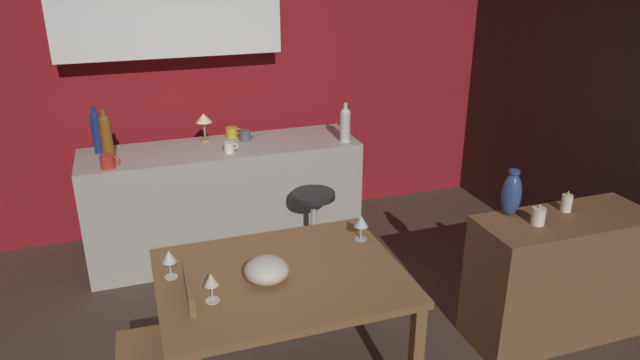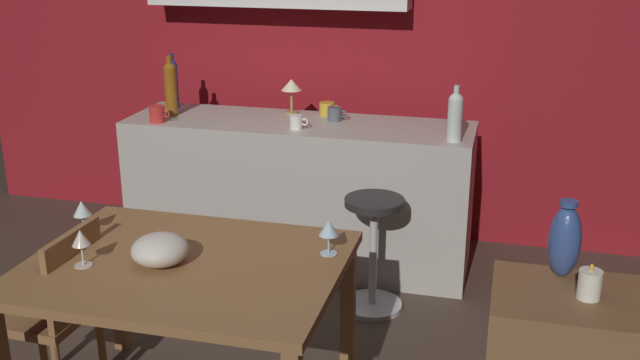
{
  "view_description": "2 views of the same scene",
  "coord_description": "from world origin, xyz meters",
  "px_view_note": "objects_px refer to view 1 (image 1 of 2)",
  "views": [
    {
      "loc": [
        -0.67,
        -2.73,
        2.32
      ],
      "look_at": [
        0.48,
        0.64,
        0.88
      ],
      "focal_mm": 32.44,
      "sensor_mm": 36.0,
      "label": 1
    },
    {
      "loc": [
        1.19,
        -2.72,
        2.02
      ],
      "look_at": [
        0.33,
        0.62,
        0.85
      ],
      "focal_mm": 41.98,
      "sensor_mm": 36.0,
      "label": 2
    }
  ],
  "objects_px": {
    "wine_bottle_clear": "(345,123)",
    "wine_glass_right": "(361,222)",
    "sideboard_cabinet": "(558,277)",
    "pillar_candle_short": "(567,203)",
    "wine_bottle_amber": "(106,136)",
    "fruit_bowl": "(267,270)",
    "cup_slate": "(245,135)",
    "cup_white": "(229,147)",
    "cup_red": "(107,161)",
    "cup_mustard": "(232,132)",
    "chair_near_window": "(170,345)",
    "counter_lamp": "(204,120)",
    "vase_ceramic_blue": "(512,194)",
    "wine_bottle_cobalt": "(96,131)",
    "dining_table": "(281,287)",
    "wine_glass_left": "(211,281)",
    "bar_stool": "(314,230)",
    "pillar_candle_tall": "(538,216)",
    "wine_glass_center": "(169,257)"
  },
  "relations": [
    {
      "from": "wine_bottle_clear",
      "to": "wine_glass_right",
      "type": "bearing_deg",
      "value": -107.03
    },
    {
      "from": "sideboard_cabinet",
      "to": "pillar_candle_short",
      "type": "relative_size",
      "value": 8.35
    },
    {
      "from": "wine_bottle_amber",
      "to": "fruit_bowl",
      "type": "bearing_deg",
      "value": -66.54
    },
    {
      "from": "sideboard_cabinet",
      "to": "cup_slate",
      "type": "relative_size",
      "value": 9.12
    },
    {
      "from": "cup_white",
      "to": "cup_slate",
      "type": "relative_size",
      "value": 0.92
    },
    {
      "from": "cup_red",
      "to": "wine_glass_right",
      "type": "bearing_deg",
      "value": -42.33
    },
    {
      "from": "cup_mustard",
      "to": "cup_red",
      "type": "height_order",
      "value": "cup_red"
    },
    {
      "from": "wine_glass_right",
      "to": "wine_bottle_clear",
      "type": "height_order",
      "value": "wine_bottle_clear"
    },
    {
      "from": "chair_near_window",
      "to": "counter_lamp",
      "type": "relative_size",
      "value": 3.78
    },
    {
      "from": "wine_glass_right",
      "to": "vase_ceramic_blue",
      "type": "bearing_deg",
      "value": -8.89
    },
    {
      "from": "wine_bottle_cobalt",
      "to": "vase_ceramic_blue",
      "type": "relative_size",
      "value": 1.23
    },
    {
      "from": "dining_table",
      "to": "pillar_candle_short",
      "type": "xyz_separation_m",
      "value": [
        1.81,
        0.02,
        0.22
      ]
    },
    {
      "from": "pillar_candle_short",
      "to": "cup_slate",
      "type": "bearing_deg",
      "value": 132.66
    },
    {
      "from": "wine_glass_right",
      "to": "cup_slate",
      "type": "relative_size",
      "value": 1.23
    },
    {
      "from": "cup_slate",
      "to": "cup_red",
      "type": "height_order",
      "value": "cup_red"
    },
    {
      "from": "wine_glass_left",
      "to": "wine_glass_right",
      "type": "distance_m",
      "value": 0.98
    },
    {
      "from": "dining_table",
      "to": "counter_lamp",
      "type": "height_order",
      "value": "counter_lamp"
    },
    {
      "from": "fruit_bowl",
      "to": "pillar_candle_short",
      "type": "xyz_separation_m",
      "value": [
        1.89,
        0.06,
        0.07
      ]
    },
    {
      "from": "bar_stool",
      "to": "wine_bottle_cobalt",
      "type": "xyz_separation_m",
      "value": [
        -1.45,
        0.67,
        0.73
      ]
    },
    {
      "from": "bar_stool",
      "to": "wine_glass_right",
      "type": "xyz_separation_m",
      "value": [
        -0.02,
        -0.94,
        0.5
      ]
    },
    {
      "from": "pillar_candle_tall",
      "to": "vase_ceramic_blue",
      "type": "bearing_deg",
      "value": 117.45
    },
    {
      "from": "wine_bottle_clear",
      "to": "counter_lamp",
      "type": "relative_size",
      "value": 1.39
    },
    {
      "from": "dining_table",
      "to": "chair_near_window",
      "type": "distance_m",
      "value": 0.62
    },
    {
      "from": "chair_near_window",
      "to": "counter_lamp",
      "type": "height_order",
      "value": "counter_lamp"
    },
    {
      "from": "sideboard_cabinet",
      "to": "cup_slate",
      "type": "xyz_separation_m",
      "value": [
        -1.56,
        1.83,
        0.53
      ]
    },
    {
      "from": "wine_bottle_clear",
      "to": "cup_slate",
      "type": "distance_m",
      "value": 0.79
    },
    {
      "from": "pillar_candle_short",
      "to": "counter_lamp",
      "type": "bearing_deg",
      "value": 136.1
    },
    {
      "from": "sideboard_cabinet",
      "to": "wine_bottle_clear",
      "type": "xyz_separation_m",
      "value": [
        -0.82,
        1.56,
        0.64
      ]
    },
    {
      "from": "dining_table",
      "to": "cup_mustard",
      "type": "height_order",
      "value": "cup_mustard"
    },
    {
      "from": "dining_table",
      "to": "pillar_candle_tall",
      "type": "relative_size",
      "value": 9.84
    },
    {
      "from": "pillar_candle_tall",
      "to": "chair_near_window",
      "type": "bearing_deg",
      "value": 179.31
    },
    {
      "from": "cup_white",
      "to": "wine_glass_center",
      "type": "bearing_deg",
      "value": -112.38
    },
    {
      "from": "cup_slate",
      "to": "pillar_candle_short",
      "type": "distance_m",
      "value": 2.38
    },
    {
      "from": "bar_stool",
      "to": "cup_mustard",
      "type": "relative_size",
      "value": 5.03
    },
    {
      "from": "counter_lamp",
      "to": "pillar_candle_short",
      "type": "distance_m",
      "value": 2.66
    },
    {
      "from": "dining_table",
      "to": "wine_bottle_amber",
      "type": "distance_m",
      "value": 1.89
    },
    {
      "from": "cup_mustard",
      "to": "wine_bottle_clear",
      "type": "bearing_deg",
      "value": -26.18
    },
    {
      "from": "fruit_bowl",
      "to": "wine_bottle_clear",
      "type": "height_order",
      "value": "wine_bottle_clear"
    },
    {
      "from": "sideboard_cabinet",
      "to": "wine_bottle_cobalt",
      "type": "bearing_deg",
      "value": 144.38
    },
    {
      "from": "wine_glass_right",
      "to": "cup_mustard",
      "type": "xyz_separation_m",
      "value": [
        -0.43,
        1.68,
        0.09
      ]
    },
    {
      "from": "sideboard_cabinet",
      "to": "bar_stool",
      "type": "height_order",
      "value": "sideboard_cabinet"
    },
    {
      "from": "chair_near_window",
      "to": "wine_glass_right",
      "type": "relative_size",
      "value": 5.65
    },
    {
      "from": "wine_glass_left",
      "to": "vase_ceramic_blue",
      "type": "bearing_deg",
      "value": 6.7
    },
    {
      "from": "cup_mustard",
      "to": "counter_lamp",
      "type": "relative_size",
      "value": 0.58
    },
    {
      "from": "dining_table",
      "to": "sideboard_cabinet",
      "type": "relative_size",
      "value": 1.15
    },
    {
      "from": "fruit_bowl",
      "to": "pillar_candle_tall",
      "type": "xyz_separation_m",
      "value": [
        1.61,
        -0.04,
        0.07
      ]
    },
    {
      "from": "wine_bottle_cobalt",
      "to": "counter_lamp",
      "type": "relative_size",
      "value": 1.59
    },
    {
      "from": "chair_near_window",
      "to": "bar_stool",
      "type": "relative_size",
      "value": 1.3
    },
    {
      "from": "cup_slate",
      "to": "cup_red",
      "type": "xyz_separation_m",
      "value": [
        -1.02,
        -0.3,
        0.01
      ]
    },
    {
      "from": "cup_red",
      "to": "pillar_candle_tall",
      "type": "bearing_deg",
      "value": -33.3
    }
  ]
}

